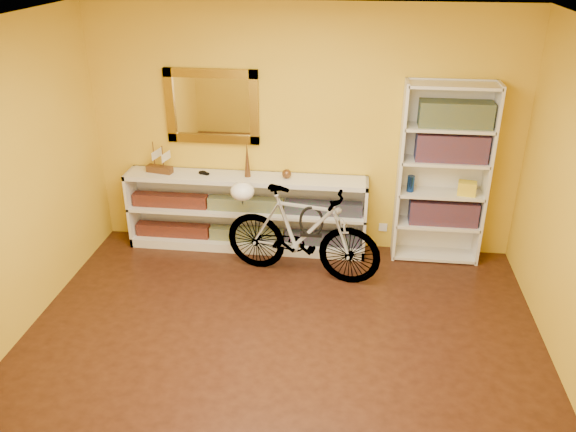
# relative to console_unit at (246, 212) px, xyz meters

# --- Properties ---
(floor) EXTENTS (4.50, 4.00, 0.01)m
(floor) POSITION_rel_console_unit_xyz_m (0.59, -1.81, -0.43)
(floor) COLOR black
(floor) RESTS_ON ground
(ceiling) EXTENTS (4.50, 4.00, 0.01)m
(ceiling) POSITION_rel_console_unit_xyz_m (0.59, -1.81, 2.18)
(ceiling) COLOR silver
(ceiling) RESTS_ON ground
(back_wall) EXTENTS (4.50, 0.01, 2.60)m
(back_wall) POSITION_rel_console_unit_xyz_m (0.59, 0.19, 0.88)
(back_wall) COLOR gold
(back_wall) RESTS_ON ground
(gilt_mirror) EXTENTS (0.98, 0.06, 0.78)m
(gilt_mirror) POSITION_rel_console_unit_xyz_m (-0.36, 0.15, 1.12)
(gilt_mirror) COLOR olive
(gilt_mirror) RESTS_ON back_wall
(wall_socket) EXTENTS (0.09, 0.02, 0.09)m
(wall_socket) POSITION_rel_console_unit_xyz_m (1.49, 0.17, -0.17)
(wall_socket) COLOR silver
(wall_socket) RESTS_ON back_wall
(console_unit) EXTENTS (2.60, 0.35, 0.85)m
(console_unit) POSITION_rel_console_unit_xyz_m (0.00, 0.00, 0.00)
(console_unit) COLOR silver
(console_unit) RESTS_ON floor
(cd_row_lower) EXTENTS (2.50, 0.13, 0.14)m
(cd_row_lower) POSITION_rel_console_unit_xyz_m (0.00, -0.02, -0.26)
(cd_row_lower) COLOR black
(cd_row_lower) RESTS_ON console_unit
(cd_row_upper) EXTENTS (2.50, 0.13, 0.14)m
(cd_row_upper) POSITION_rel_console_unit_xyz_m (0.00, -0.02, 0.11)
(cd_row_upper) COLOR navy
(cd_row_upper) RESTS_ON console_unit
(model_ship) EXTENTS (0.30, 0.16, 0.34)m
(model_ship) POSITION_rel_console_unit_xyz_m (-0.93, 0.00, 0.59)
(model_ship) COLOR #462913
(model_ship) RESTS_ON console_unit
(toy_car) EXTENTS (0.00, 0.00, 0.00)m
(toy_car) POSITION_rel_console_unit_xyz_m (-0.45, 0.00, 0.43)
(toy_car) COLOR black
(toy_car) RESTS_ON console_unit
(bronze_ornament) EXTENTS (0.07, 0.07, 0.38)m
(bronze_ornament) POSITION_rel_console_unit_xyz_m (0.03, 0.00, 0.62)
(bronze_ornament) COLOR brown
(bronze_ornament) RESTS_ON console_unit
(decorative_orb) EXTENTS (0.10, 0.10, 0.10)m
(decorative_orb) POSITION_rel_console_unit_xyz_m (0.44, 0.00, 0.47)
(decorative_orb) COLOR brown
(decorative_orb) RESTS_ON console_unit
(bookcase) EXTENTS (0.90, 0.30, 1.90)m
(bookcase) POSITION_rel_console_unit_xyz_m (2.04, 0.03, 0.52)
(bookcase) COLOR silver
(bookcase) RESTS_ON floor
(book_row_a) EXTENTS (0.70, 0.22, 0.26)m
(book_row_a) POSITION_rel_console_unit_xyz_m (2.09, 0.03, 0.12)
(book_row_a) COLOR maroon
(book_row_a) RESTS_ON bookcase
(book_row_b) EXTENTS (0.70, 0.22, 0.28)m
(book_row_b) POSITION_rel_console_unit_xyz_m (2.09, 0.03, 0.83)
(book_row_b) COLOR maroon
(book_row_b) RESTS_ON bookcase
(book_row_c) EXTENTS (0.70, 0.22, 0.25)m
(book_row_c) POSITION_rel_console_unit_xyz_m (2.09, 0.03, 1.16)
(book_row_c) COLOR navy
(book_row_c) RESTS_ON bookcase
(travel_mug) EXTENTS (0.08, 0.08, 0.17)m
(travel_mug) POSITION_rel_console_unit_xyz_m (1.73, 0.01, 0.42)
(travel_mug) COLOR navy
(travel_mug) RESTS_ON bookcase
(red_tin) EXTENTS (0.17, 0.17, 0.19)m
(red_tin) POSITION_rel_console_unit_xyz_m (1.84, 0.06, 1.14)
(red_tin) COLOR maroon
(red_tin) RESTS_ON bookcase
(yellow_bag) EXTENTS (0.20, 0.15, 0.14)m
(yellow_bag) POSITION_rel_console_unit_xyz_m (2.29, -0.01, 0.41)
(yellow_bag) COLOR yellow
(yellow_bag) RESTS_ON bookcase
(bicycle) EXTENTS (0.74, 1.69, 0.96)m
(bicycle) POSITION_rel_console_unit_xyz_m (0.66, -0.52, 0.06)
(bicycle) COLOR silver
(bicycle) RESTS_ON floor
(helmet) EXTENTS (0.24, 0.23, 0.18)m
(helmet) POSITION_rel_console_unit_xyz_m (0.05, -0.40, 0.42)
(helmet) COLOR white
(helmet) RESTS_ON bicycle
(u_lock) EXTENTS (0.24, 0.03, 0.24)m
(u_lock) POSITION_rel_console_unit_xyz_m (0.75, -0.54, 0.20)
(u_lock) COLOR black
(u_lock) RESTS_ON bicycle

